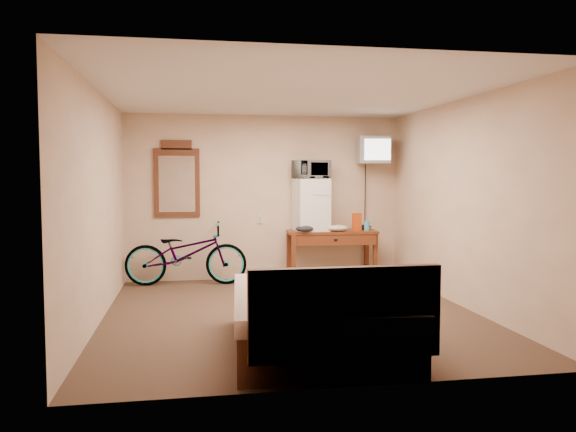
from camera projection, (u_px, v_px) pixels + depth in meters
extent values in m
plane|color=#4A3225|center=(291.00, 313.00, 6.44)|extent=(4.60, 4.60, 0.00)
plane|color=silver|center=(291.00, 93.00, 6.27)|extent=(4.60, 4.60, 0.00)
cube|color=beige|center=(265.00, 197.00, 8.62)|extent=(4.20, 0.04, 2.50)
cube|color=beige|center=(346.00, 220.00, 4.09)|extent=(4.20, 0.04, 2.50)
cube|color=beige|center=(98.00, 207.00, 6.00)|extent=(0.04, 4.60, 2.50)
cube|color=beige|center=(464.00, 203.00, 6.71)|extent=(0.04, 4.60, 2.50)
cube|color=beige|center=(260.00, 219.00, 8.61)|extent=(0.08, 0.01, 0.13)
cube|color=#612615|center=(332.00, 232.00, 8.56)|extent=(1.39, 0.62, 0.04)
cube|color=#612615|center=(294.00, 259.00, 8.28)|extent=(0.06, 0.06, 0.71)
cube|color=#612615|center=(375.00, 257.00, 8.49)|extent=(0.06, 0.06, 0.71)
cube|color=#612615|center=(289.00, 255.00, 8.69)|extent=(0.06, 0.06, 0.71)
cube|color=#612615|center=(367.00, 253.00, 8.90)|extent=(0.06, 0.06, 0.71)
cube|color=#612615|center=(335.00, 240.00, 8.34)|extent=(1.24, 0.13, 0.16)
cube|color=black|center=(336.00, 240.00, 8.33)|extent=(0.05, 0.02, 0.03)
cube|color=white|center=(311.00, 205.00, 8.50)|extent=(0.53, 0.51, 0.79)
cube|color=gray|center=(314.00, 195.00, 8.26)|extent=(0.48, 0.01, 0.00)
cylinder|color=gray|center=(303.00, 209.00, 8.25)|extent=(0.02, 0.02, 0.28)
imported|color=white|center=(311.00, 169.00, 8.47)|extent=(0.58, 0.47, 0.28)
cube|color=#CA4612|center=(357.00, 222.00, 8.55)|extent=(0.15, 0.11, 0.27)
cylinder|color=#42B1E3|center=(367.00, 226.00, 8.58)|extent=(0.08, 0.08, 0.15)
ellipsoid|color=beige|center=(338.00, 228.00, 8.42)|extent=(0.32, 0.24, 0.10)
ellipsoid|color=black|center=(305.00, 229.00, 8.30)|extent=(0.27, 0.20, 0.10)
ellipsoid|color=black|center=(366.00, 227.00, 8.71)|extent=(0.18, 0.14, 0.08)
cube|color=black|center=(368.00, 157.00, 8.83)|extent=(0.14, 0.02, 0.14)
cylinder|color=black|center=(369.00, 157.00, 8.79)|extent=(0.05, 0.30, 0.05)
cube|color=gray|center=(373.00, 150.00, 8.57)|extent=(0.52, 0.45, 0.41)
cube|color=white|center=(378.00, 149.00, 8.37)|extent=(0.39, 0.06, 0.31)
cube|color=black|center=(369.00, 151.00, 8.76)|extent=(0.29, 0.05, 0.25)
cube|color=#5C2D1A|center=(177.00, 183.00, 8.35)|extent=(0.67, 0.04, 1.02)
cube|color=#5C2D1A|center=(176.00, 145.00, 8.31)|extent=(0.45, 0.04, 0.14)
cube|color=white|center=(177.00, 184.00, 8.33)|extent=(0.53, 0.01, 0.83)
imported|color=black|center=(186.00, 253.00, 8.12)|extent=(1.78, 0.71, 0.92)
cube|color=#5C2D1A|center=(317.00, 326.00, 5.15)|extent=(1.62, 2.07, 0.40)
cube|color=beige|center=(317.00, 299.00, 5.13)|extent=(1.66, 2.11, 0.14)
cube|color=#5C2D1A|center=(346.00, 313.00, 4.18)|extent=(1.47, 0.08, 0.70)
ellipsoid|color=white|center=(293.00, 302.00, 4.43)|extent=(0.57, 0.35, 0.20)
ellipsoid|color=white|center=(376.00, 299.00, 4.54)|extent=(0.57, 0.35, 0.20)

